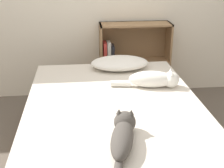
{
  "coord_description": "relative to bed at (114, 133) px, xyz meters",
  "views": [
    {
      "loc": [
        -0.25,
        -2.15,
        1.6
      ],
      "look_at": [
        0.0,
        0.15,
        0.63
      ],
      "focal_mm": 50.0,
      "sensor_mm": 36.0,
      "label": 1
    }
  ],
  "objects": [
    {
      "name": "ground_plane",
      "position": [
        0.0,
        0.0,
        -0.26
      ],
      "size": [
        8.0,
        8.0,
        0.0
      ],
      "primitive_type": "plane",
      "color": "brown"
    },
    {
      "name": "bookshelf",
      "position": [
        0.36,
        1.3,
        0.19
      ],
      "size": [
        0.81,
        0.26,
        0.88
      ],
      "color": "#8E6B47",
      "rests_on": "ground_plane"
    },
    {
      "name": "cat_light",
      "position": [
        0.38,
        0.28,
        0.34
      ],
      "size": [
        0.59,
        0.2,
        0.16
      ],
      "rotation": [
        0.0,
        0.0,
        6.15
      ],
      "color": "white",
      "rests_on": "bed"
    },
    {
      "name": "pillow",
      "position": [
        0.14,
        0.77,
        0.33
      ],
      "size": [
        0.57,
        0.36,
        0.12
      ],
      "color": "white",
      "rests_on": "bed"
    },
    {
      "name": "cat_dark",
      "position": [
        -0.01,
        -0.56,
        0.33
      ],
      "size": [
        0.22,
        0.62,
        0.16
      ],
      "rotation": [
        0.0,
        0.0,
        1.34
      ],
      "color": "#47423D",
      "rests_on": "bed"
    },
    {
      "name": "bed",
      "position": [
        0.0,
        0.0,
        0.0
      ],
      "size": [
        1.4,
        1.97,
        0.53
      ],
      "color": "brown",
      "rests_on": "ground_plane"
    }
  ]
}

